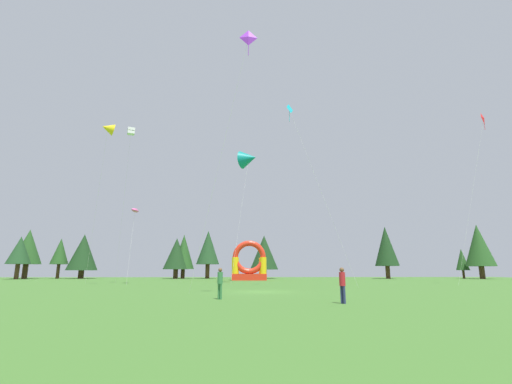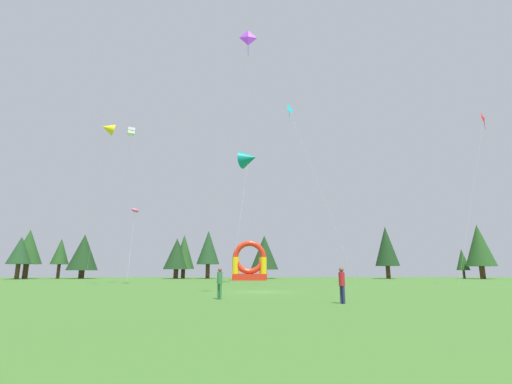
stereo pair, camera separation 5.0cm
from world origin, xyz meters
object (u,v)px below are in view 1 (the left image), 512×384
object	(u,v)px
kite_cyan_diamond	(290,113)
kite_white_box	(131,132)
kite_red_diamond	(484,120)
inflatable_blue_arch	(249,266)
kite_purple_diamond	(248,40)
kite_pink_parafoil	(135,210)
kite_teal_delta	(249,159)
person_left_edge	(342,282)
kite_yellow_delta	(108,128)
person_far_side	(220,281)

from	to	relation	value
kite_cyan_diamond	kite_white_box	world-z (taller)	kite_white_box
kite_red_diamond	kite_cyan_diamond	xyz separation A→B (m)	(-23.34, -2.65, -0.69)
kite_red_diamond	inflatable_blue_arch	distance (m)	38.57
kite_purple_diamond	inflatable_blue_arch	bearing A→B (deg)	88.74
kite_pink_parafoil	kite_teal_delta	world-z (taller)	kite_teal_delta
kite_purple_diamond	kite_cyan_diamond	xyz separation A→B (m)	(4.74, 13.73, 0.93)
kite_purple_diamond	inflatable_blue_arch	size ratio (longest dim) A/B	2.83
kite_teal_delta	kite_cyan_diamond	size ratio (longest dim) A/B	0.91
kite_pink_parafoil	kite_teal_delta	size ratio (longest dim) A/B	0.54
person_left_edge	kite_white_box	bearing A→B (deg)	4.75
kite_yellow_delta	inflatable_blue_arch	size ratio (longest dim) A/B	2.90
kite_yellow_delta	kite_teal_delta	world-z (taller)	kite_yellow_delta
person_left_edge	person_far_side	bearing A→B (deg)	32.77
kite_purple_diamond	person_far_side	distance (m)	16.40
kite_yellow_delta	kite_red_diamond	xyz separation A→B (m)	(44.01, -1.08, 1.30)
kite_pink_parafoil	kite_cyan_diamond	world-z (taller)	kite_cyan_diamond
kite_teal_delta	kite_white_box	world-z (taller)	kite_white_box
kite_yellow_delta	kite_purple_diamond	bearing A→B (deg)	-47.63
kite_red_diamond	person_far_side	distance (m)	38.86
kite_yellow_delta	kite_teal_delta	bearing A→B (deg)	19.66
kite_white_box	kite_cyan_diamond	bearing A→B (deg)	-21.05
kite_red_diamond	inflatable_blue_arch	bearing A→B (deg)	141.61
kite_purple_diamond	kite_yellow_delta	bearing A→B (deg)	132.37
person_left_edge	kite_red_diamond	bearing A→B (deg)	-80.92
kite_yellow_delta	person_far_side	xyz separation A→B (m)	(14.42, -18.81, -16.61)
person_far_side	inflatable_blue_arch	size ratio (longest dim) A/B	0.27
kite_yellow_delta	kite_cyan_diamond	world-z (taller)	kite_cyan_diamond
kite_yellow_delta	inflatable_blue_arch	bearing A→B (deg)	50.73
kite_purple_diamond	kite_cyan_diamond	size ratio (longest dim) A/B	0.95
inflatable_blue_arch	kite_pink_parafoil	bearing A→B (deg)	-132.94
kite_pink_parafoil	kite_teal_delta	bearing A→B (deg)	3.65
person_far_side	person_left_edge	bearing A→B (deg)	-163.81
kite_red_diamond	kite_purple_diamond	size ratio (longest dim) A/B	1.09
kite_purple_diamond	person_far_side	xyz separation A→B (m)	(-1.51, -1.34, -16.28)
kite_pink_parafoil	person_left_edge	bearing A→B (deg)	-55.48
person_left_edge	inflatable_blue_arch	size ratio (longest dim) A/B	0.27
kite_purple_diamond	person_left_edge	world-z (taller)	kite_purple_diamond
person_far_side	inflatable_blue_arch	xyz separation A→B (m)	(2.35, 39.31, 1.19)
kite_pink_parafoil	inflatable_blue_arch	world-z (taller)	kite_pink_parafoil
kite_cyan_diamond	person_left_edge	size ratio (longest dim) A/B	10.92
kite_red_diamond	kite_white_box	xyz separation A→B (m)	(-42.52, 4.73, -0.24)
kite_red_diamond	kite_teal_delta	distance (m)	28.63
kite_cyan_diamond	person_far_side	bearing A→B (deg)	-112.52
kite_red_diamond	kite_purple_diamond	world-z (taller)	kite_red_diamond
kite_teal_delta	kite_cyan_diamond	distance (m)	10.74
inflatable_blue_arch	kite_white_box	bearing A→B (deg)	-132.18
kite_teal_delta	person_far_side	bearing A→B (deg)	-94.55
kite_red_diamond	kite_cyan_diamond	bearing A→B (deg)	-173.52
kite_purple_diamond	kite_teal_delta	bearing A→B (deg)	88.90
kite_pink_parafoil	inflatable_blue_arch	distance (m)	22.26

